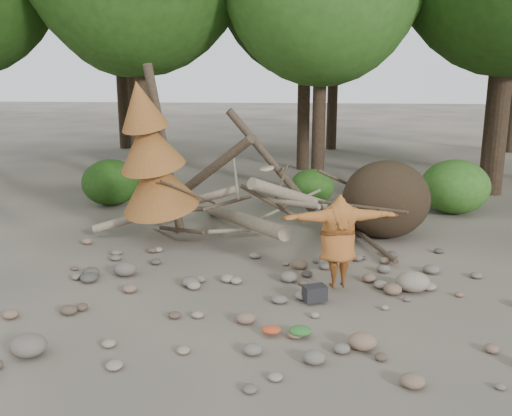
{
  "coord_description": "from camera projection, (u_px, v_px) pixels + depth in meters",
  "views": [
    {
      "loc": [
        0.45,
        -9.91,
        4.24
      ],
      "look_at": [
        -0.47,
        1.5,
        1.4
      ],
      "focal_mm": 40.0,
      "sensor_mm": 36.0,
      "label": 1
    }
  ],
  "objects": [
    {
      "name": "deadfall_pile",
      "position": [
        363.0,
        201.0,
        14.36
      ],
      "size": [
        8.55,
        5.24,
        3.3
      ],
      "color": "#332619",
      "rests_on": "ground"
    },
    {
      "name": "boulder_front_right",
      "position": [
        362.0,
        341.0,
        8.78
      ],
      "size": [
        0.44,
        0.4,
        0.26
      ],
      "primitive_type": "ellipsoid",
      "color": "#826651",
      "rests_on": "ground"
    },
    {
      "name": "bush_mid",
      "position": [
        312.0,
        187.0,
        17.99
      ],
      "size": [
        1.4,
        1.4,
        1.12
      ],
      "primitive_type": "ellipsoid",
      "color": "#2D5E1B",
      "rests_on": "ground"
    },
    {
      "name": "dead_conifer",
      "position": [
        152.0,
        158.0,
        13.64
      ],
      "size": [
        2.06,
        2.16,
        4.35
      ],
      "color": "#4C3F30",
      "rests_on": "ground"
    },
    {
      "name": "boulder_front_left",
      "position": [
        28.0,
        345.0,
        8.57
      ],
      "size": [
        0.56,
        0.5,
        0.34
      ],
      "primitive_type": "ellipsoid",
      "color": "#645D54",
      "rests_on": "ground"
    },
    {
      "name": "cloth_orange",
      "position": [
        271.0,
        333.0,
        9.23
      ],
      "size": [
        0.32,
        0.26,
        0.12
      ],
      "primitive_type": "ellipsoid",
      "color": "#B4401E",
      "rests_on": "ground"
    },
    {
      "name": "boulder_mid_right",
      "position": [
        413.0,
        282.0,
        11.05
      ],
      "size": [
        0.65,
        0.58,
        0.39
      ],
      "primitive_type": "ellipsoid",
      "color": "gray",
      "rests_on": "ground"
    },
    {
      "name": "backpack",
      "position": [
        315.0,
        296.0,
        10.49
      ],
      "size": [
        0.48,
        0.41,
        0.27
      ],
      "primitive_type": "cube",
      "rotation": [
        0.0,
        0.0,
        0.39
      ],
      "color": "black",
      "rests_on": "ground"
    },
    {
      "name": "ground",
      "position": [
        274.0,
        300.0,
        10.65
      ],
      "size": [
        120.0,
        120.0,
        0.0
      ],
      "primitive_type": "plane",
      "color": "#514C44",
      "rests_on": "ground"
    },
    {
      "name": "bush_left",
      "position": [
        111.0,
        182.0,
        17.87
      ],
      "size": [
        1.8,
        1.8,
        1.44
      ],
      "primitive_type": "ellipsoid",
      "color": "#224A13",
      "rests_on": "ground"
    },
    {
      "name": "cloth_green",
      "position": [
        300.0,
        334.0,
        9.16
      ],
      "size": [
        0.38,
        0.31,
        0.14
      ],
      "primitive_type": "ellipsoid",
      "color": "#2C6829",
      "rests_on": "ground"
    },
    {
      "name": "frisbee_thrower",
      "position": [
        338.0,
        241.0,
        10.91
      ],
      "size": [
        2.71,
        1.04,
        2.32
      ],
      "color": "#9B5623",
      "rests_on": "ground"
    },
    {
      "name": "bush_right",
      "position": [
        455.0,
        187.0,
        16.84
      ],
      "size": [
        2.0,
        2.0,
        1.6
      ],
      "primitive_type": "ellipsoid",
      "color": "#386F22",
      "rests_on": "ground"
    },
    {
      "name": "boulder_mid_left",
      "position": [
        125.0,
        269.0,
        11.88
      ],
      "size": [
        0.49,
        0.44,
        0.3
      ],
      "primitive_type": "ellipsoid",
      "color": "#5F5750",
      "rests_on": "ground"
    }
  ]
}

